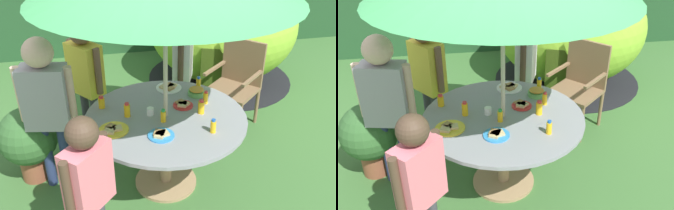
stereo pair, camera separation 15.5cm
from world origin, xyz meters
TOP-DOWN VIEW (x-y plane):
  - ground_plane at (0.00, 0.00)m, footprint 10.00×10.00m
  - hedge_backdrop at (0.00, 3.76)m, footprint 9.00×0.70m
  - garden_table at (0.00, 0.00)m, footprint 1.38×1.38m
  - wooden_chair at (1.02, 0.90)m, footprint 0.70×0.70m
  - dome_tent at (1.26, 2.12)m, footprint 2.62×2.62m
  - potted_plant at (-1.20, 0.34)m, footprint 0.54×0.54m
  - child_in_white_shirt at (0.40, 0.99)m, footprint 0.30×0.41m
  - child_in_yellow_shirt at (-0.64, 0.82)m, footprint 0.37×0.40m
  - child_in_grey_shirt at (-0.97, 0.19)m, footprint 0.47×0.27m
  - child_in_pink_shirt at (-0.67, -0.72)m, footprint 0.35×0.35m
  - snack_bowl at (0.36, 0.31)m, footprint 0.16×0.16m
  - plate_center_back at (-0.10, -0.29)m, footprint 0.21×0.21m
  - plate_near_right at (0.14, 0.50)m, footprint 0.25×0.25m
  - plate_mid_left at (-0.46, -0.14)m, footprint 0.24×0.24m
  - plate_far_left at (0.18, 0.13)m, footprint 0.18×0.18m
  - juice_bottle_near_left at (-0.32, 0.06)m, footprint 0.05×0.05m
  - juice_bottle_far_right at (-0.52, 0.26)m, footprint 0.06×0.06m
  - juice_bottle_center_front at (0.31, -0.33)m, footprint 0.05×0.05m
  - juice_bottle_mid_right at (0.31, -0.02)m, footprint 0.06×0.06m
  - juice_bottle_front_edge at (0.42, 0.45)m, footprint 0.04×0.04m
  - juice_bottle_back_edge at (-0.04, -0.09)m, footprint 0.04×0.04m
  - juice_bottle_spot_a at (0.40, 0.14)m, footprint 0.04×0.04m
  - cup_near at (-0.12, 0.04)m, footprint 0.06×0.06m

SIDE VIEW (x-z plane):
  - ground_plane at x=0.00m, z-range -0.02..0.00m
  - potted_plant at x=-1.20m, z-range 0.07..0.81m
  - wooden_chair at x=1.02m, z-range 0.06..1.05m
  - garden_table at x=0.00m, z-range 0.22..0.96m
  - plate_mid_left at x=-0.46m, z-range 0.73..0.76m
  - plate_near_right at x=0.14m, z-range 0.73..0.76m
  - plate_center_back at x=-0.10m, z-range 0.73..0.76m
  - plate_far_left at x=0.18m, z-range 0.73..0.76m
  - cup_near at x=-0.12m, z-range 0.73..0.80m
  - snack_bowl at x=0.36m, z-range 0.73..0.81m
  - dome_tent at x=1.26m, z-range -0.01..1.57m
  - child_in_pink_shirt at x=-0.67m, z-range 0.17..1.40m
  - juice_bottle_far_right at x=-0.52m, z-range 0.73..0.84m
  - juice_bottle_back_edge at x=-0.04m, z-range 0.73..0.84m
  - juice_bottle_front_edge at x=0.42m, z-range 0.73..0.85m
  - juice_bottle_center_front at x=0.31m, z-range 0.73..0.85m
  - juice_bottle_spot_a at x=0.40m, z-range 0.73..0.85m
  - juice_bottle_near_left at x=-0.32m, z-range 0.73..0.86m
  - juice_bottle_mid_right at x=0.31m, z-range 0.73..0.86m
  - hedge_backdrop at x=0.00m, z-range 0.00..1.60m
  - child_in_white_shirt at x=0.40m, z-range 0.18..1.46m
  - child_in_yellow_shirt at x=-0.64m, z-range 0.19..1.56m
  - child_in_grey_shirt at x=-0.97m, z-range 0.20..1.63m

